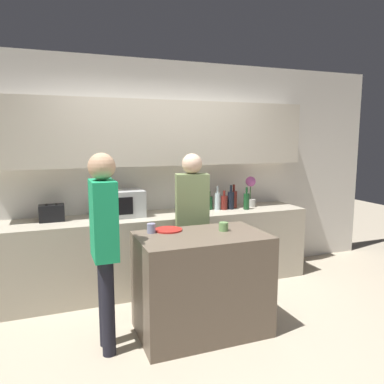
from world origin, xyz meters
The scene contains 19 objects.
ground_plane centered at (0.00, 0.00, 0.00)m, with size 14.00×14.00×0.00m, color #BCAD93.
back_wall centered at (0.00, 1.66, 1.54)m, with size 6.40×0.40×2.70m.
back_counter centered at (0.00, 1.39, 0.44)m, with size 3.60×0.62×0.88m.
kitchen_island centered at (0.04, 0.25, 0.46)m, with size 1.16×0.70×0.92m.
microwave centered at (-0.48, 1.46, 1.03)m, with size 0.52×0.39×0.30m.
toaster centered at (-1.21, 1.47, 0.97)m, with size 0.26×0.16×0.18m.
potted_plant centered at (1.21, 1.47, 1.08)m, with size 0.14×0.14×0.39m.
bottle_0 centered at (0.55, 1.50, 0.97)m, with size 0.08×0.08×0.23m.
bottle_1 centered at (0.64, 1.48, 0.97)m, with size 0.09×0.09×0.23m.
bottle_2 centered at (0.72, 1.42, 1.00)m, with size 0.07×0.07×0.30m.
bottle_3 centered at (0.81, 1.41, 0.97)m, with size 0.09×0.09×0.24m.
bottle_4 centered at (0.90, 1.40, 1.00)m, with size 0.08×0.08×0.30m.
bottle_5 centered at (0.97, 1.45, 1.00)m, with size 0.08×0.08×0.30m.
bottle_6 centered at (1.07, 1.31, 0.99)m, with size 0.07×0.07×0.28m.
plate_on_island centered at (-0.20, 0.49, 0.93)m, with size 0.26×0.26×0.01m.
cup_0 centered at (0.27, 0.30, 0.96)m, with size 0.09×0.09×0.08m.
cup_1 centered at (-0.37, 0.47, 0.96)m, with size 0.08×0.08×0.09m.
person_left centered at (0.17, 0.86, 0.96)m, with size 0.37×0.26×1.61m.
person_center centered at (-0.82, 0.25, 0.99)m, with size 0.22×0.34×1.66m.
Camera 1 is at (-1.20, -2.76, 1.78)m, focal length 35.00 mm.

